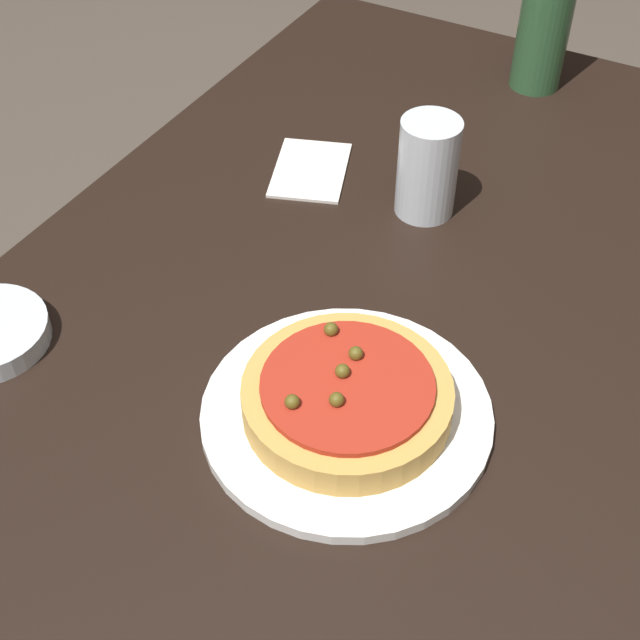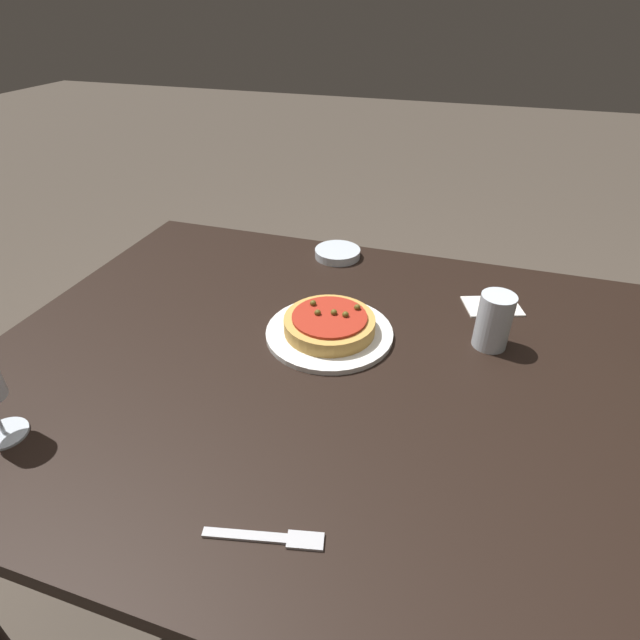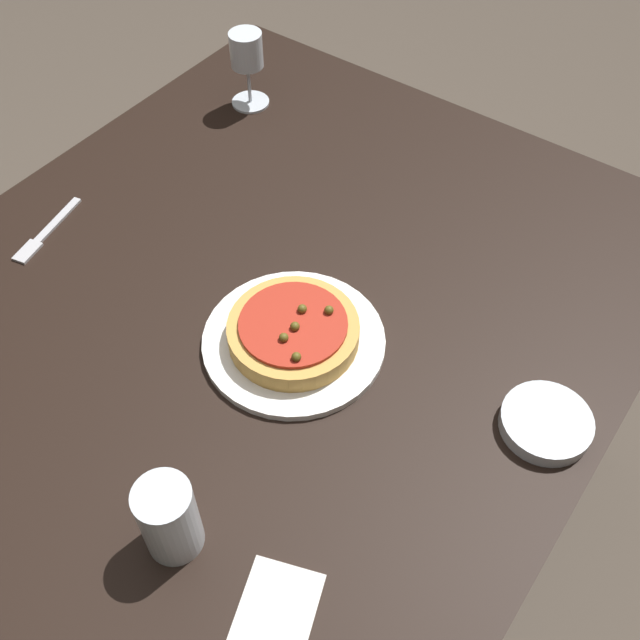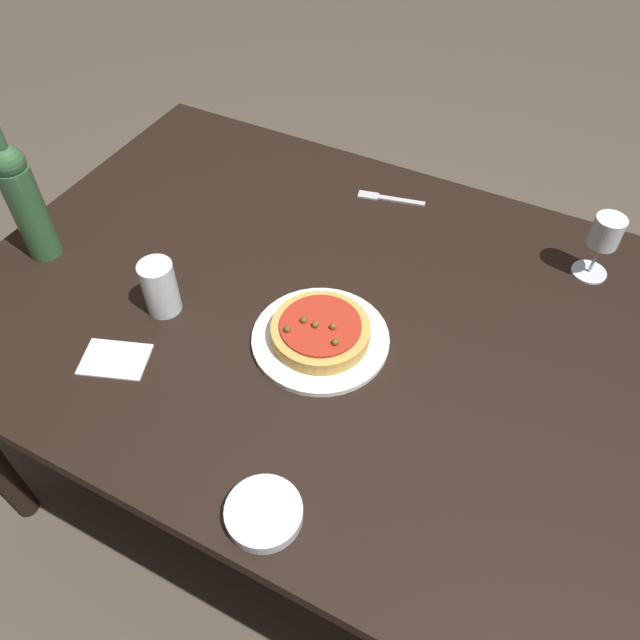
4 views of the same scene
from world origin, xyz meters
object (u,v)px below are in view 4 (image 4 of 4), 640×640
at_px(dining_table, 315,325).
at_px(fork, 387,198).
at_px(dinner_plate, 321,339).
at_px(water_cup, 160,287).
at_px(pizza, 320,331).
at_px(side_bowl, 264,513).
at_px(wine_bottle, 24,200).
at_px(wine_glass, 605,236).

relative_size(dining_table, fork, 8.79).
bearing_deg(dinner_plate, water_cup, -168.25).
bearing_deg(dining_table, pizza, -55.93).
bearing_deg(side_bowl, dinner_plate, 103.39).
bearing_deg(fork, pizza, 84.96).
bearing_deg(dinner_plate, pizza, -100.11).
bearing_deg(wine_bottle, fork, 41.16).
xyz_separation_m(pizza, fork, (-0.06, 0.49, -0.03)).
bearing_deg(pizza, dinner_plate, 79.89).
height_order(wine_bottle, side_bowl, wine_bottle).
bearing_deg(wine_bottle, pizza, 4.28).
relative_size(dinner_plate, wine_bottle, 0.83).
bearing_deg(water_cup, dining_table, 30.10).
bearing_deg(dining_table, side_bowl, -72.09).
xyz_separation_m(wine_bottle, water_cup, (0.35, -0.02, -0.09)).
xyz_separation_m(pizza, wine_glass, (0.44, 0.45, 0.08)).
distance_m(dining_table, water_cup, 0.34).
distance_m(pizza, wine_glass, 0.63).
height_order(dinner_plate, fork, dinner_plate).
distance_m(water_cup, side_bowl, 0.52).
distance_m(dining_table, wine_bottle, 0.67).
bearing_deg(wine_glass, dining_table, -144.35).
relative_size(wine_glass, side_bowl, 1.21).
relative_size(pizza, wine_bottle, 0.59).
relative_size(wine_bottle, side_bowl, 2.64).
bearing_deg(side_bowl, wine_glass, 66.72).
height_order(dinner_plate, wine_bottle, wine_bottle).
xyz_separation_m(pizza, water_cup, (-0.33, -0.07, 0.03)).
xyz_separation_m(wine_glass, side_bowl, (-0.35, -0.81, -0.10)).
bearing_deg(water_cup, wine_glass, 33.77).
xyz_separation_m(pizza, wine_bottle, (-0.68, -0.05, 0.12)).
height_order(dinner_plate, pizza, pizza).
height_order(side_bowl, fork, side_bowl).
xyz_separation_m(dinner_plate, fork, (-0.06, 0.48, -0.00)).
bearing_deg(wine_bottle, wine_glass, 23.99).
bearing_deg(water_cup, dinner_plate, 11.75).
height_order(wine_glass, side_bowl, wine_glass).
bearing_deg(pizza, dining_table, 124.07).
height_order(dining_table, pizza, pizza).
height_order(dining_table, wine_bottle, wine_bottle).
relative_size(dining_table, pizza, 7.55).
xyz_separation_m(water_cup, side_bowl, (0.42, -0.30, -0.05)).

